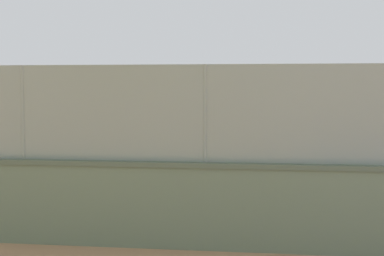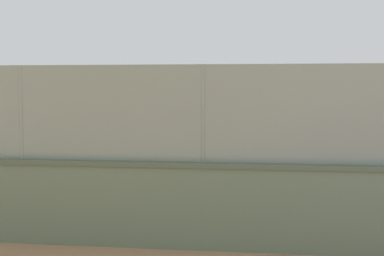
# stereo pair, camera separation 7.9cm
# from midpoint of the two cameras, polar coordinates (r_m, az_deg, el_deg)

# --- Properties ---
(ground_plane) EXTENTS (260.00, 260.00, 0.00)m
(ground_plane) POSITION_cam_midpoint_polar(r_m,az_deg,el_deg) (22.90, -0.76, -2.34)
(ground_plane) COLOR tan
(player_foreground_swinging) EXTENTS (1.01, 0.81, 1.66)m
(player_foreground_swinging) POSITION_cam_midpoint_polar(r_m,az_deg,el_deg) (18.08, 15.60, -1.18)
(player_foreground_swinging) COLOR black
(player_foreground_swinging) RESTS_ON ground_plane
(player_crossing_court) EXTENTS (1.20, 0.75, 1.62)m
(player_crossing_court) POSITION_cam_midpoint_polar(r_m,az_deg,el_deg) (24.50, -1.56, 0.35)
(player_crossing_court) COLOR navy
(player_crossing_court) RESTS_ON ground_plane
(sports_ball) EXTENTS (0.21, 0.21, 0.21)m
(sports_ball) POSITION_cam_midpoint_polar(r_m,az_deg,el_deg) (16.41, 13.97, -4.80)
(sports_ball) COLOR white
(sports_ball) RESTS_ON ground_plane
(spare_ball_by_wall) EXTENTS (0.19, 0.19, 0.19)m
(spare_ball_by_wall) POSITION_cam_midpoint_polar(r_m,az_deg,el_deg) (11.61, -13.39, -8.66)
(spare_ball_by_wall) COLOR white
(spare_ball_by_wall) RESTS_ON ground_plane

